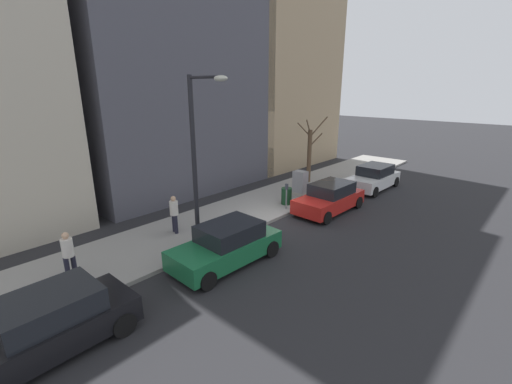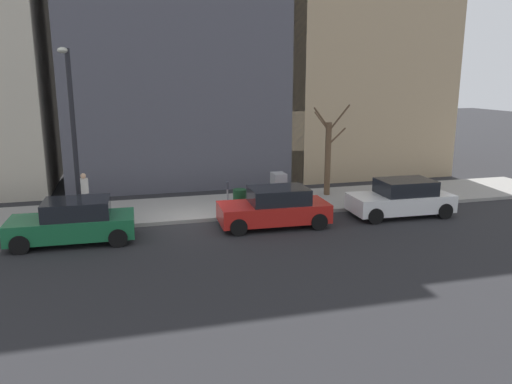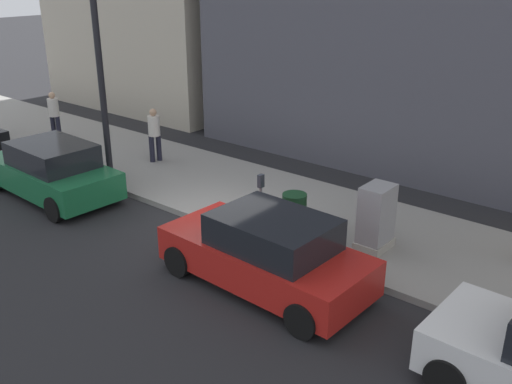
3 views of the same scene
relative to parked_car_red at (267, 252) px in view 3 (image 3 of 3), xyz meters
The scene contains 10 objects.
ground_plane 3.17m from the parked_car_red, 66.72° to the left, with size 120.00×120.00×0.00m, color #232326.
sidewalk 4.33m from the parked_car_red, 41.33° to the left, with size 4.00×36.00×0.15m, color gray.
parked_car_red is the anchor object (origin of this frame).
parked_car_green 7.34m from the parked_car_red, 90.12° to the left, with size 2.04×4.26×1.52m.
parking_meter 2.26m from the parked_car_red, 42.13° to the left, with size 0.14×0.10×1.35m.
utility_box 2.69m from the parked_car_red, 20.72° to the right, with size 0.83×0.61×1.43m.
streetlamp 8.09m from the parked_car_red, 78.30° to the left, with size 1.97×0.32×6.50m.
trash_bin 2.30m from the parked_car_red, 22.85° to the left, with size 0.56×0.56×0.90m, color #14381E.
pedestrian_near_meter 7.95m from the parked_car_red, 64.30° to the left, with size 0.39×0.36×1.66m.
pedestrian_midblock 12.03m from the parked_car_red, 76.31° to the left, with size 0.36×0.39×1.66m.
Camera 3 is at (-8.81, -8.82, 5.83)m, focal length 40.00 mm.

